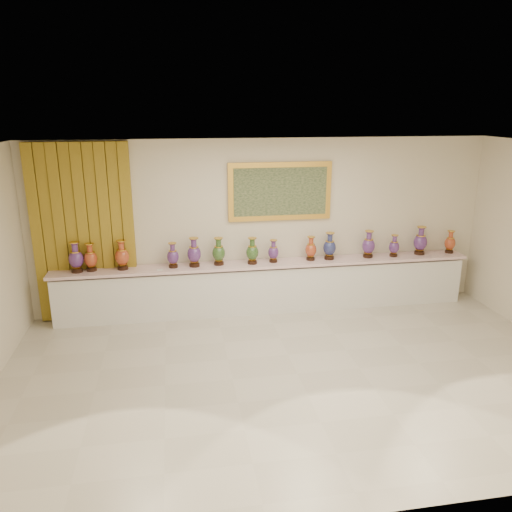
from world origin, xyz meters
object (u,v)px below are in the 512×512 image
Objects in this scene: vase_1 at (91,259)px; vase_0 at (76,259)px; vase_2 at (122,256)px; counter at (267,287)px.

vase_0 is at bearing -170.85° from vase_1.
vase_2 is (0.50, -0.01, 0.01)m from vase_1.
vase_0 is 0.73m from vase_2.
vase_0 reaches higher than vase_1.
counter is 3.24m from vase_0.
vase_0 is at bearing -179.65° from counter.
vase_2 is at bearing 179.75° from counter.
counter is 2.53m from vase_2.
vase_1 is 0.94× the size of vase_2.
vase_1 is (0.22, 0.04, -0.02)m from vase_0.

